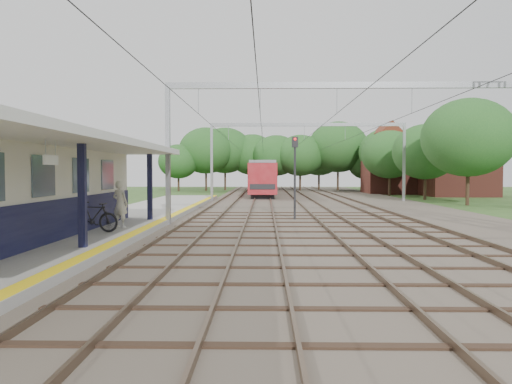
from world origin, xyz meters
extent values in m
plane|color=#2D4C1E|center=(0.00, 0.00, 0.00)|extent=(160.00, 160.00, 0.00)
cube|color=#473D33|center=(4.00, 30.00, 0.05)|extent=(18.00, 90.00, 0.10)
cube|color=gray|center=(-7.50, 14.00, 0.17)|extent=(5.00, 52.00, 0.35)
cube|color=yellow|center=(-5.25, 14.00, 0.35)|extent=(0.45, 52.00, 0.01)
cube|color=beige|center=(-8.90, 7.00, 2.05)|extent=(3.20, 18.00, 3.40)
cube|color=#101133|center=(-7.28, 7.00, 1.05)|extent=(0.06, 18.00, 1.40)
cube|color=slate|center=(-7.27, 7.00, 2.55)|extent=(0.05, 16.00, 1.30)
cube|color=#101133|center=(-5.90, 6.00, 1.95)|extent=(0.22, 0.22, 3.20)
cube|color=#101133|center=(-5.90, 15.00, 1.95)|extent=(0.22, 0.22, 3.20)
cube|color=silver|center=(-7.80, 6.00, 3.67)|extent=(6.40, 20.00, 0.24)
cube|color=white|center=(-6.00, 4.00, 3.00)|extent=(0.06, 0.85, 0.26)
cube|color=brown|center=(-4.22, 30.00, 0.17)|extent=(0.07, 88.00, 0.15)
cube|color=brown|center=(-2.78, 30.00, 0.17)|extent=(0.07, 88.00, 0.15)
cube|color=brown|center=(-1.22, 30.00, 0.17)|extent=(0.07, 88.00, 0.15)
cube|color=brown|center=(0.22, 30.00, 0.17)|extent=(0.07, 88.00, 0.15)
cube|color=brown|center=(2.48, 30.00, 0.17)|extent=(0.07, 88.00, 0.15)
cube|color=brown|center=(3.92, 30.00, 0.17)|extent=(0.07, 88.00, 0.15)
cube|color=brown|center=(6.08, 30.00, 0.17)|extent=(0.07, 88.00, 0.15)
cube|color=brown|center=(7.52, 30.00, 0.17)|extent=(0.07, 88.00, 0.15)
cube|color=gray|center=(-5.00, 15.00, 3.50)|extent=(0.22, 0.22, 7.00)
cube|color=gray|center=(3.50, 15.00, 6.85)|extent=(17.00, 0.20, 0.30)
cube|color=gray|center=(-5.00, 35.00, 3.50)|extent=(0.22, 0.22, 7.00)
cube|color=gray|center=(12.00, 35.00, 3.50)|extent=(0.22, 0.22, 7.00)
cube|color=gray|center=(3.50, 35.00, 6.85)|extent=(17.00, 0.20, 0.30)
cylinder|color=black|center=(-3.50, 30.00, 5.50)|extent=(0.02, 88.00, 0.02)
cylinder|color=black|center=(-0.50, 30.00, 5.50)|extent=(0.02, 88.00, 0.02)
cylinder|color=black|center=(3.20, 30.00, 5.50)|extent=(0.02, 88.00, 0.02)
cylinder|color=black|center=(6.80, 30.00, 5.50)|extent=(0.02, 88.00, 0.02)
cylinder|color=#382619|center=(-10.00, 61.00, 1.44)|extent=(0.28, 0.28, 2.88)
ellipsoid|color=#1A4B1D|center=(-10.00, 61.00, 4.96)|extent=(6.72, 6.72, 5.76)
cylinder|color=#382619|center=(-4.00, 63.00, 1.26)|extent=(0.28, 0.28, 2.52)
ellipsoid|color=#1A4B1D|center=(-4.00, 63.00, 4.34)|extent=(5.88, 5.88, 5.04)
cylinder|color=#382619|center=(2.00, 60.00, 1.62)|extent=(0.28, 0.28, 3.24)
ellipsoid|color=#1A4B1D|center=(2.00, 60.00, 5.58)|extent=(7.56, 7.56, 6.48)
cylinder|color=#382619|center=(8.00, 62.00, 1.35)|extent=(0.28, 0.28, 2.70)
ellipsoid|color=#1A4B1D|center=(8.00, 62.00, 4.65)|extent=(6.30, 6.30, 5.40)
cylinder|color=#382619|center=(14.50, 38.00, 1.26)|extent=(0.28, 0.28, 2.52)
ellipsoid|color=#1A4B1D|center=(14.50, 38.00, 4.34)|extent=(5.88, 5.88, 5.04)
cylinder|color=#382619|center=(15.00, 54.00, 1.44)|extent=(0.28, 0.28, 2.88)
ellipsoid|color=#1A4B1D|center=(15.00, 54.00, 4.96)|extent=(6.72, 6.72, 5.76)
cube|color=brown|center=(21.00, 46.00, 2.25)|extent=(7.00, 6.00, 4.50)
cube|color=maroon|center=(21.00, 46.00, 5.40)|extent=(4.99, 6.12, 4.99)
cube|color=brown|center=(16.00, 52.00, 2.50)|extent=(8.00, 6.00, 5.00)
cube|color=maroon|center=(16.00, 52.00, 5.90)|extent=(5.52, 6.12, 5.52)
imported|color=silver|center=(-6.33, 11.46, 1.34)|extent=(0.85, 0.71, 1.97)
imported|color=black|center=(-6.90, 9.83, 0.95)|extent=(2.04, 0.81, 1.20)
cube|color=black|center=(-0.50, 45.42, 0.32)|extent=(2.21, 15.75, 0.44)
cube|color=maroon|center=(-0.50, 45.42, 2.04)|extent=(2.76, 17.12, 2.97)
cube|color=black|center=(-0.50, 45.42, 2.33)|extent=(2.80, 15.75, 0.86)
cube|color=slate|center=(-0.50, 45.42, 3.64)|extent=(2.54, 17.12, 0.28)
cube|color=black|center=(-0.50, 63.14, 0.32)|extent=(2.21, 15.75, 0.44)
cube|color=maroon|center=(-0.50, 63.14, 2.04)|extent=(2.76, 17.12, 2.97)
cube|color=black|center=(-0.50, 63.14, 2.33)|extent=(2.80, 15.75, 0.86)
cube|color=slate|center=(-0.50, 63.14, 3.64)|extent=(2.54, 17.12, 0.28)
cylinder|color=black|center=(1.35, 17.76, 2.09)|extent=(0.14, 0.14, 4.19)
cube|color=black|center=(1.35, 17.76, 4.29)|extent=(0.34, 0.23, 0.58)
sphere|color=red|center=(1.35, 17.66, 4.44)|extent=(0.15, 0.15, 0.15)
camera|label=1|loc=(-0.26, -9.25, 2.68)|focal=35.00mm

